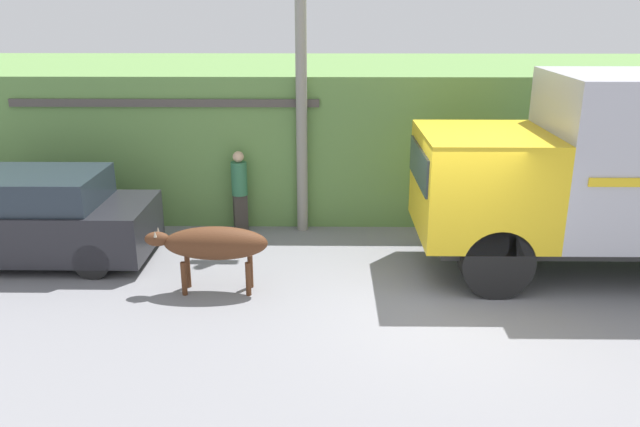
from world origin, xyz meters
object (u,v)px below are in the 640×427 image
brown_cow (213,244)px  pedestrian_on_hill (240,187)px  parked_suv (35,219)px  utility_pole (301,87)px

brown_cow → pedestrian_on_hill: 2.97m
brown_cow → parked_suv: size_ratio=0.47×
brown_cow → pedestrian_on_hill: bearing=102.4°
parked_suv → utility_pole: size_ratio=0.74×
pedestrian_on_hill → utility_pole: (1.32, 0.10, 2.08)m
brown_cow → pedestrian_on_hill: pedestrian_on_hill is taller
pedestrian_on_hill → utility_pole: utility_pole is taller
utility_pole → brown_cow: bearing=-113.9°
pedestrian_on_hill → utility_pole: bearing=163.9°
parked_suv → utility_pole: (4.94, 1.73, 2.23)m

